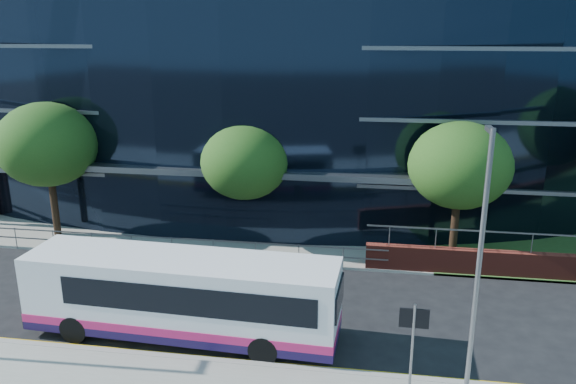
% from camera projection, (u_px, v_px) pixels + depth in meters
% --- Properties ---
extents(ground, '(200.00, 200.00, 0.00)m').
position_uv_depth(ground, '(271.00, 351.00, 18.93)').
color(ground, black).
rests_on(ground, ground).
extents(kerb, '(80.00, 0.25, 0.16)m').
position_uv_depth(kerb, '(265.00, 366.00, 17.95)').
color(kerb, gray).
rests_on(kerb, ground).
extents(yellow_line_outer, '(80.00, 0.08, 0.01)m').
position_uv_depth(yellow_line_outer, '(266.00, 365.00, 18.17)').
color(yellow_line_outer, gold).
rests_on(yellow_line_outer, ground).
extents(yellow_line_inner, '(80.00, 0.08, 0.01)m').
position_uv_depth(yellow_line_inner, '(267.00, 362.00, 18.31)').
color(yellow_line_inner, gold).
rests_on(yellow_line_inner, ground).
extents(far_forecourt, '(50.00, 8.00, 0.10)m').
position_uv_depth(far_forecourt, '(199.00, 229.00, 30.22)').
color(far_forecourt, gray).
rests_on(far_forecourt, ground).
extents(glass_office, '(44.00, 23.10, 16.00)m').
position_uv_depth(glass_office, '(268.00, 66.00, 37.00)').
color(glass_office, black).
rests_on(glass_office, ground).
extents(guard_railings, '(24.00, 0.05, 1.10)m').
position_uv_depth(guard_railings, '(131.00, 240.00, 26.51)').
color(guard_railings, slate).
rests_on(guard_railings, ground).
extents(street_sign, '(0.85, 0.09, 2.80)m').
position_uv_depth(street_sign, '(413.00, 329.00, 16.15)').
color(street_sign, slate).
rests_on(street_sign, pavement_near).
extents(tree_far_a, '(4.95, 4.95, 6.98)m').
position_uv_depth(tree_far_a, '(47.00, 145.00, 27.99)').
color(tree_far_a, black).
rests_on(tree_far_a, ground).
extents(tree_far_b, '(4.29, 4.29, 6.05)m').
position_uv_depth(tree_far_b, '(245.00, 162.00, 27.18)').
color(tree_far_b, black).
rests_on(tree_far_b, ground).
extents(tree_far_c, '(4.62, 4.62, 6.51)m').
position_uv_depth(tree_far_c, '(460.00, 166.00, 25.14)').
color(tree_far_c, black).
rests_on(tree_far_c, ground).
extents(streetlight_east, '(0.15, 0.77, 8.00)m').
position_uv_depth(streetlight_east, '(478.00, 268.00, 14.72)').
color(streetlight_east, slate).
rests_on(streetlight_east, pavement_near).
extents(city_bus, '(11.06, 2.99, 2.96)m').
position_uv_depth(city_bus, '(185.00, 296.00, 19.42)').
color(city_bus, white).
rests_on(city_bus, ground).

